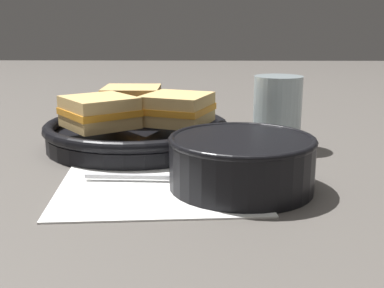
% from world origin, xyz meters
% --- Properties ---
extents(ground_plane, '(4.00, 4.00, 0.00)m').
position_xyz_m(ground_plane, '(0.00, 0.00, 0.00)').
color(ground_plane, '#56514C').
extents(napkin, '(0.26, 0.23, 0.00)m').
position_xyz_m(napkin, '(0.00, -0.03, 0.00)').
color(napkin, white).
rests_on(napkin, ground_plane).
extents(soup_bowl, '(0.18, 0.18, 0.06)m').
position_xyz_m(soup_bowl, '(0.10, -0.03, 0.04)').
color(soup_bowl, black).
rests_on(soup_bowl, ground_plane).
extents(spoon, '(0.16, 0.03, 0.01)m').
position_xyz_m(spoon, '(0.02, -0.01, 0.01)').
color(spoon, silver).
rests_on(spoon, napkin).
extents(skillet, '(0.33, 0.37, 0.04)m').
position_xyz_m(skillet, '(-0.05, 0.17, 0.02)').
color(skillet, black).
rests_on(skillet, ground_plane).
extents(sandwich_near_left, '(0.10, 0.10, 0.05)m').
position_xyz_m(sandwich_near_left, '(-0.07, 0.24, 0.06)').
color(sandwich_near_left, '#DBB26B').
rests_on(sandwich_near_left, skillet).
extents(sandwich_near_right, '(0.14, 0.14, 0.05)m').
position_xyz_m(sandwich_near_right, '(-0.10, 0.13, 0.06)').
color(sandwich_near_right, '#DBB26B').
rests_on(sandwich_near_right, skillet).
extents(sandwich_far_left, '(0.12, 0.13, 0.05)m').
position_xyz_m(sandwich_far_left, '(0.01, 0.15, 0.06)').
color(sandwich_far_left, '#DBB26B').
rests_on(sandwich_far_left, skillet).
extents(drinking_glass, '(0.08, 0.08, 0.11)m').
position_xyz_m(drinking_glass, '(0.17, 0.17, 0.06)').
color(drinking_glass, silver).
rests_on(drinking_glass, ground_plane).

